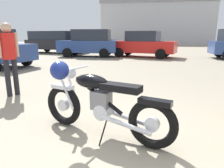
% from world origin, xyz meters
% --- Properties ---
extents(ground_plane, '(80.00, 80.00, 0.00)m').
position_xyz_m(ground_plane, '(0.00, 0.00, 0.00)').
color(ground_plane, gray).
extents(vintage_motorcycle, '(2.03, 0.77, 1.07)m').
position_xyz_m(vintage_motorcycle, '(-0.43, 0.19, 0.49)').
color(vintage_motorcycle, black).
rests_on(vintage_motorcycle, ground_plane).
extents(bystander, '(0.30, 0.42, 1.66)m').
position_xyz_m(bystander, '(-2.97, 1.60, 1.02)').
color(bystander, black).
rests_on(bystander, ground_plane).
extents(blue_hatchback_right, '(4.46, 2.53, 1.67)m').
position_xyz_m(blue_hatchback_right, '(-0.77, 11.29, 0.84)').
color(blue_hatchback_right, black).
rests_on(blue_hatchback_right, ground_plane).
extents(white_estate_far, '(4.84, 2.29, 1.74)m').
position_xyz_m(white_estate_far, '(-8.09, 12.94, 0.94)').
color(white_estate_far, black).
rests_on(white_estate_far, ground_plane).
extents(silver_sedan_mid, '(4.06, 2.16, 1.78)m').
position_xyz_m(silver_sedan_mid, '(-4.32, 10.79, 0.92)').
color(silver_sedan_mid, black).
rests_on(silver_sedan_mid, ground_plane).
extents(pale_sedan_back, '(3.94, 1.91, 1.78)m').
position_xyz_m(pale_sedan_back, '(-5.48, 15.34, 0.92)').
color(pale_sedan_back, black).
rests_on(pale_sedan_back, ground_plane).
extents(industrial_building, '(18.35, 11.23, 14.80)m').
position_xyz_m(industrial_building, '(-0.74, 35.18, 3.47)').
color(industrial_building, '#B2B2B7').
rests_on(industrial_building, ground_plane).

